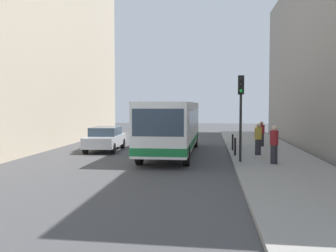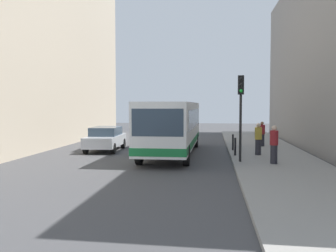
% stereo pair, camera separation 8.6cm
% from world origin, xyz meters
% --- Properties ---
extents(ground_plane, '(80.00, 80.00, 0.00)m').
position_xyz_m(ground_plane, '(0.00, 0.00, 0.00)').
color(ground_plane, '#424244').
extents(sidewalk, '(4.40, 40.00, 0.15)m').
position_xyz_m(sidewalk, '(5.40, 0.00, 0.07)').
color(sidewalk, gray).
rests_on(sidewalk, ground).
extents(bus, '(2.66, 11.05, 3.00)m').
position_xyz_m(bus, '(-0.06, 2.41, 1.73)').
color(bus, white).
rests_on(bus, ground).
extents(car_beside_bus, '(2.01, 4.47, 1.48)m').
position_xyz_m(car_beside_bus, '(-4.41, 3.65, 0.78)').
color(car_beside_bus, '#A5A8AD').
rests_on(car_beside_bus, ground).
extents(traffic_light, '(0.28, 0.33, 4.10)m').
position_xyz_m(traffic_light, '(3.55, -1.02, 3.01)').
color(traffic_light, black).
rests_on(traffic_light, sidewalk).
extents(bollard_near, '(0.11, 0.11, 0.95)m').
position_xyz_m(bollard_near, '(3.45, 1.22, 0.62)').
color(bollard_near, black).
rests_on(bollard_near, sidewalk).
extents(bollard_mid, '(0.11, 0.11, 0.95)m').
position_xyz_m(bollard_mid, '(3.45, 3.55, 0.62)').
color(bollard_mid, black).
rests_on(bollard_mid, sidewalk).
extents(pedestrian_near_signal, '(0.38, 0.38, 1.77)m').
position_xyz_m(pedestrian_near_signal, '(5.05, -1.47, 1.04)').
color(pedestrian_near_signal, '#26262D').
rests_on(pedestrian_near_signal, sidewalk).
extents(pedestrian_mid_sidewalk, '(0.38, 0.38, 1.73)m').
position_xyz_m(pedestrian_mid_sidewalk, '(4.70, 1.54, 1.02)').
color(pedestrian_mid_sidewalk, '#26262D').
rests_on(pedestrian_mid_sidewalk, sidewalk).
extents(pedestrian_far_sidewalk, '(0.38, 0.38, 1.62)m').
position_xyz_m(pedestrian_far_sidewalk, '(5.46, 5.99, 0.96)').
color(pedestrian_far_sidewalk, '#26262D').
rests_on(pedestrian_far_sidewalk, sidewalk).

